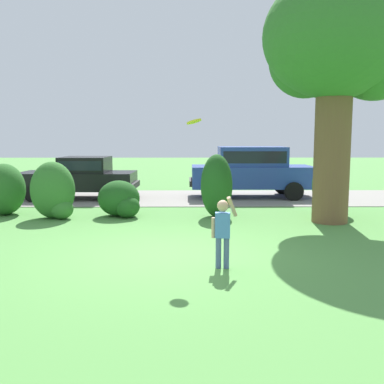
% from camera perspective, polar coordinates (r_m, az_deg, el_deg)
% --- Properties ---
extents(ground_plane, '(80.00, 80.00, 0.00)m').
position_cam_1_polar(ground_plane, '(8.84, -3.33, -7.94)').
color(ground_plane, '#518E42').
extents(driveway_strip, '(28.00, 4.40, 0.02)m').
position_cam_1_polar(driveway_strip, '(16.67, -1.98, -0.74)').
color(driveway_strip, gray).
rests_on(driveway_strip, ground).
extents(oak_tree_large, '(4.12, 3.84, 6.49)m').
position_cam_1_polar(oak_tree_large, '(12.72, 18.45, 17.19)').
color(oak_tree_large, brown).
rests_on(oak_tree_large, ground).
extents(shrub_near_tree, '(1.18, 1.31, 1.51)m').
position_cam_1_polar(shrub_near_tree, '(14.14, -23.02, 0.32)').
color(shrub_near_tree, '#286023').
rests_on(shrub_near_tree, ground).
extents(shrub_centre_left, '(1.24, 1.06, 1.60)m').
position_cam_1_polar(shrub_centre_left, '(13.06, -17.39, 0.02)').
color(shrub_centre_left, '#33702B').
rests_on(shrub_centre_left, ground).
extents(shrub_centre, '(1.24, 1.19, 1.04)m').
position_cam_1_polar(shrub_centre, '(12.95, -9.20, -1.00)').
color(shrub_centre, '#1E511C').
rests_on(shrub_centre, ground).
extents(shrub_centre_right, '(0.91, 1.07, 1.80)m').
position_cam_1_polar(shrub_centre_right, '(12.70, 3.18, 0.82)').
color(shrub_centre_right, '#1E511C').
rests_on(shrub_centre_right, ground).
extents(shrub_far_end, '(1.01, 0.88, 1.73)m').
position_cam_1_polar(shrub_far_end, '(13.80, 17.30, 0.51)').
color(shrub_far_end, '#286023').
rests_on(shrub_far_end, ground).
extents(parked_sedan, '(4.45, 2.18, 1.56)m').
position_cam_1_polar(parked_sedan, '(16.87, -14.23, 2.00)').
color(parked_sedan, black).
rests_on(parked_sedan, ground).
extents(parked_suv, '(4.70, 2.10, 1.92)m').
position_cam_1_polar(parked_suv, '(16.86, 7.69, 2.93)').
color(parked_suv, '#28429E').
rests_on(parked_suv, ground).
extents(child_thrower, '(0.46, 0.25, 1.29)m').
position_cam_1_polar(child_thrower, '(7.75, 3.97, -4.66)').
color(child_thrower, '#4C608C').
rests_on(child_thrower, ground).
extents(frisbee, '(0.29, 0.28, 0.13)m').
position_cam_1_polar(frisbee, '(8.19, 0.27, 9.06)').
color(frisbee, yellow).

